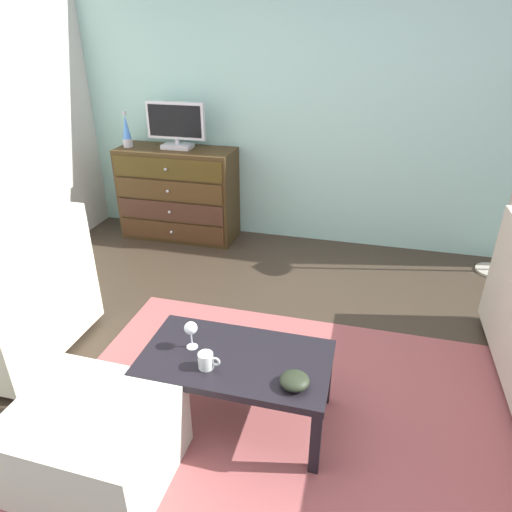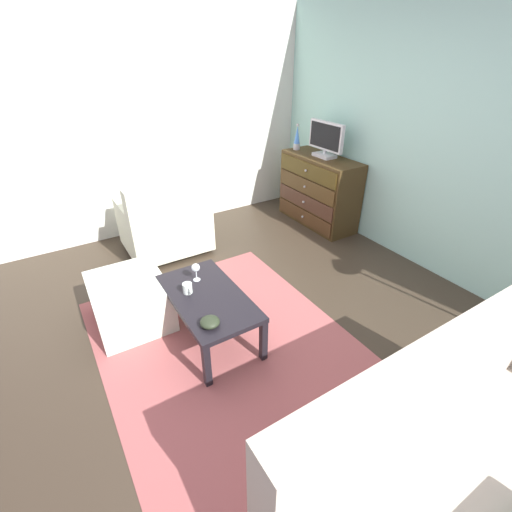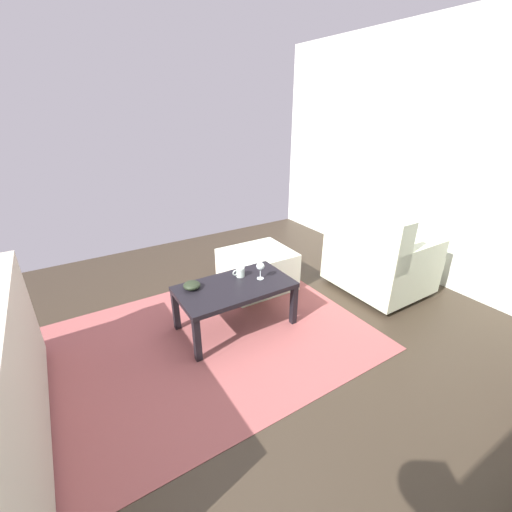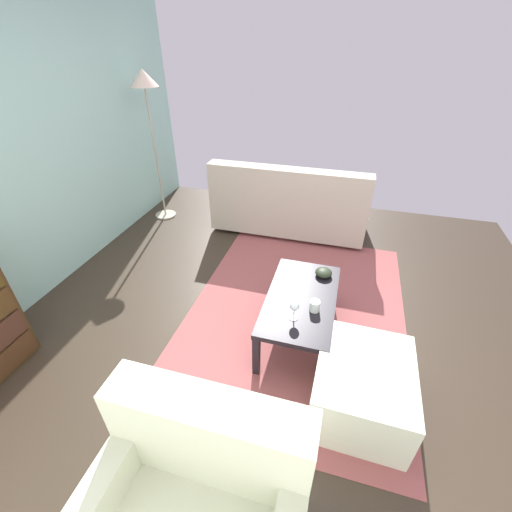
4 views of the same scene
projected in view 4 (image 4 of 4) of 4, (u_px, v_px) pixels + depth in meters
ground_plane at (270, 324)px, 2.98m from camera, size 5.29×5.01×0.05m
wall_accent_rear at (7, 154)px, 2.76m from camera, size 5.29×0.12×2.60m
area_rug at (296, 311)px, 3.08m from camera, size 2.60×1.90×0.01m
coffee_table at (301, 302)px, 2.64m from camera, size 0.97×0.53×0.41m
wine_glass at (294, 306)px, 2.36m from camera, size 0.07×0.07×0.16m
mug at (315, 306)px, 2.47m from camera, size 0.11×0.08×0.08m
bowl_decorative at (324, 273)px, 2.83m from camera, size 0.14×0.14×0.06m
couch_large at (290, 204)px, 4.21m from camera, size 0.85×1.86×0.88m
ottoman at (361, 387)px, 2.19m from camera, size 0.71×0.61×0.41m
standing_lamp at (146, 94)px, 3.84m from camera, size 0.32×0.32×1.80m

